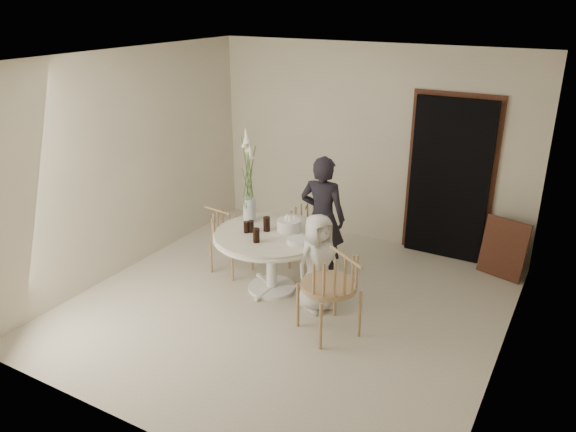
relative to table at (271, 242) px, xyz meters
The scene contains 18 objects.
ground 0.75m from the table, 35.54° to the right, with size 4.50×4.50×0.00m, color silver.
room_shell 1.09m from the table, 35.54° to the right, with size 4.50×4.50×4.50m.
doorway 2.49m from the table, 52.29° to the left, with size 1.00×0.10×2.10m, color black.
door_trim 2.53m from the table, 52.85° to the left, with size 1.12×0.03×2.22m, color #57341E.
table is the anchor object (origin of this frame).
picture_frame 2.87m from the table, 36.47° to the left, with size 0.55×0.04×0.74m, color #57341E.
chair_far 0.91m from the table, 90.99° to the left, with size 0.53×0.55×0.77m.
chair_right 1.22m from the table, 27.21° to the right, with size 0.75×0.74×1.00m.
chair_left 0.81m from the table, 168.16° to the left, with size 0.51×0.48×0.79m.
girl 0.72m from the table, 59.88° to the left, with size 0.56×0.37×1.54m, color black.
boy 0.67m from the table, 10.32° to the right, with size 0.55×0.36×1.12m, color white.
birthday_cake 0.28m from the table, 46.46° to the left, with size 0.28×0.28×0.18m.
cola_tumbler_a 0.29m from the table, 156.04° to the right, with size 0.07×0.07×0.14m, color black.
cola_tumbler_b 0.36m from the table, 91.29° to the right, with size 0.08×0.08×0.16m, color black.
cola_tumbler_c 0.34m from the table, 151.82° to the right, with size 0.06×0.06×0.13m, color black.
cola_tumbler_d 0.21m from the table, 163.06° to the left, with size 0.08×0.08×0.17m, color black.
plate_stack 0.43m from the table, 15.01° to the right, with size 0.23×0.23×0.06m, color white.
flower_vase 0.71m from the table, 156.37° to the left, with size 0.16×0.16×1.15m.
Camera 1 is at (2.71, -4.78, 3.28)m, focal length 35.00 mm.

